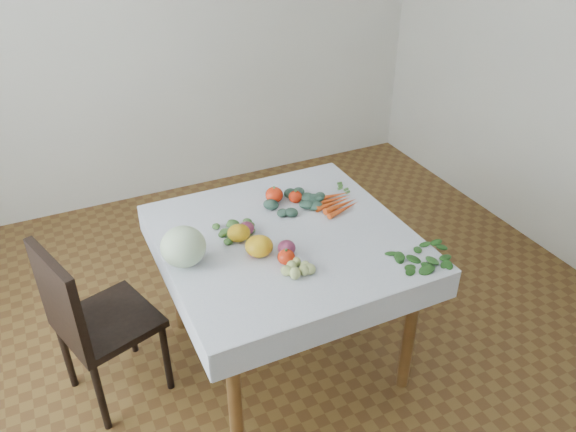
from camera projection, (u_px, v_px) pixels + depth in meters
name	position (u px, v px, depth m)	size (l,w,h in m)	color
ground	(286.00, 352.00, 3.00)	(4.00, 4.00, 0.00)	brown
back_wall	(160.00, 14.00, 3.81)	(4.00, 0.04, 2.70)	silver
table	(285.00, 254.00, 2.66)	(1.00, 1.00, 0.75)	brown
tablecloth	(285.00, 236.00, 2.60)	(1.12, 1.12, 0.01)	white
chair	(89.00, 317.00, 2.49)	(0.50, 0.50, 0.89)	black
cabbage	(183.00, 247.00, 2.38)	(0.19, 0.19, 0.17)	#B6CAA9
tomato_a	(274.00, 195.00, 2.84)	(0.09, 0.09, 0.08)	red
tomato_b	(295.00, 197.00, 2.84)	(0.07, 0.07, 0.06)	red
tomato_c	(256.00, 249.00, 2.45)	(0.08, 0.08, 0.07)	red
tomato_d	(286.00, 257.00, 2.40)	(0.08, 0.08, 0.07)	red
heirloom_back	(239.00, 233.00, 2.55)	(0.11, 0.11, 0.07)	gold
heirloom_front	(259.00, 246.00, 2.46)	(0.12, 0.12, 0.09)	gold
onion_a	(246.00, 228.00, 2.60)	(0.07, 0.07, 0.06)	#5D1A41
onion_b	(287.00, 248.00, 2.46)	(0.08, 0.08, 0.07)	#5D1A41
tomatillo_cluster	(295.00, 268.00, 2.36)	(0.14, 0.11, 0.04)	#CEDC7F
carrot_bunch	(336.00, 203.00, 2.82)	(0.21, 0.20, 0.03)	#FF5E1C
kale_bunch	(293.00, 199.00, 2.85)	(0.30, 0.24, 0.04)	#335344
basil_bunch	(427.00, 261.00, 2.42)	(0.28, 0.24, 0.01)	#1E5019
dill_bunch	(239.00, 231.00, 2.62)	(0.20, 0.15, 0.02)	#4D7A38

